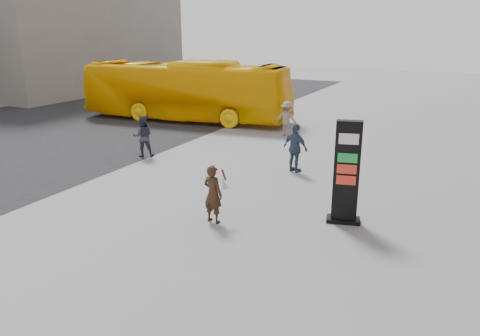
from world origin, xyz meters
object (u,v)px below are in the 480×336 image
at_px(info_pylon, 346,173).
at_px(woman, 213,193).
at_px(pedestrian_a, 143,136).
at_px(pedestrian_c, 295,148).
at_px(bus, 186,91).
at_px(pedestrian_b, 287,119).

xyz_separation_m(info_pylon, woman, (-3.12, -1.53, -0.57)).
xyz_separation_m(pedestrian_a, pedestrian_c, (6.17, 0.74, 0.04)).
bearing_deg(woman, bus, -45.18).
bearing_deg(woman, info_pylon, -144.52).
bearing_deg(woman, pedestrian_a, -28.67).
bearing_deg(pedestrian_c, pedestrian_a, 26.30).
relative_size(info_pylon, pedestrian_a, 1.65).
relative_size(pedestrian_a, pedestrian_c, 0.95).
height_order(bus, pedestrian_b, bus).
height_order(info_pylon, bus, bus).
bearing_deg(woman, pedestrian_c, -84.97).
xyz_separation_m(info_pylon, pedestrian_a, (-8.90, 2.98, -0.54)).
relative_size(pedestrian_a, pedestrian_b, 1.01).
relative_size(woman, pedestrian_b, 0.95).
distance_m(bus, pedestrian_c, 11.00).
bearing_deg(bus, pedestrian_c, -132.53).
height_order(info_pylon, pedestrian_c, info_pylon).
height_order(woman, bus, bus).
bearing_deg(bus, info_pylon, -137.55).
relative_size(info_pylon, pedestrian_c, 1.57).
bearing_deg(info_pylon, pedestrian_c, 112.79).
bearing_deg(bus, pedestrian_a, -165.99).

